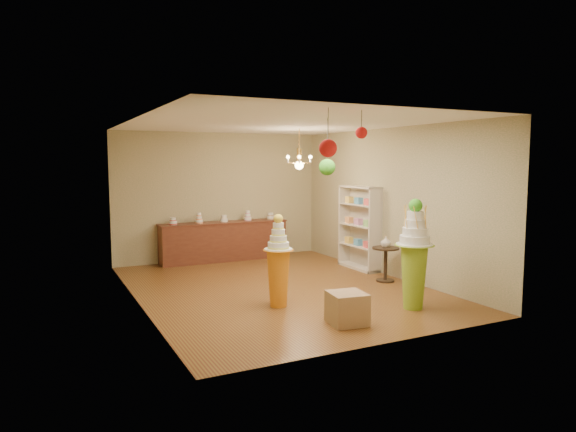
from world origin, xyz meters
name	(u,v)px	position (x,y,z in m)	size (l,w,h in m)	color
floor	(278,288)	(0.00, 0.00, 0.00)	(6.50, 6.50, 0.00)	brown
ceiling	(278,124)	(0.00, 0.00, 3.00)	(6.50, 6.50, 0.00)	silver
wall_back	(220,196)	(0.00, 3.25, 1.50)	(5.00, 0.04, 3.00)	#9B926E
wall_front	(388,227)	(0.00, -3.25, 1.50)	(5.00, 0.04, 3.00)	#9B926E
wall_left	(137,213)	(-2.50, 0.00, 1.50)	(0.04, 6.50, 3.00)	#9B926E
wall_right	(389,202)	(2.50, 0.00, 1.50)	(0.04, 6.50, 3.00)	#9B926E
pedestal_green	(414,262)	(1.35, -2.16, 0.75)	(0.68, 0.68, 1.75)	#7EA424
pedestal_orange	(278,270)	(-0.51, -1.09, 0.60)	(0.58, 0.58, 1.50)	orange
burlap_riser	(347,308)	(-0.01, -2.35, 0.23)	(0.50, 0.50, 0.46)	#9A7654
sideboard	(224,240)	(0.00, 2.97, 0.48)	(3.04, 0.54, 1.16)	#522619
shelving_unit	(360,227)	(2.34, 0.80, 0.90)	(0.33, 1.20, 1.80)	beige
round_table	(386,259)	(2.10, -0.45, 0.43)	(0.69, 0.69, 0.67)	black
vase	(386,242)	(2.10, -0.45, 0.78)	(0.20, 0.20, 0.21)	beige
pom_red_left	(328,148)	(-0.59, -2.75, 2.49)	(0.23, 0.23, 0.62)	#3C382B
pom_green_mid	(327,167)	(0.19, -1.41, 2.24)	(0.26, 0.26, 0.89)	#3C382B
pom_red_right	(361,133)	(-0.03, -2.67, 2.70)	(0.16, 0.16, 0.38)	#3C382B
chandelier	(299,163)	(0.99, 1.05, 2.30)	(0.65, 0.65, 0.85)	gold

